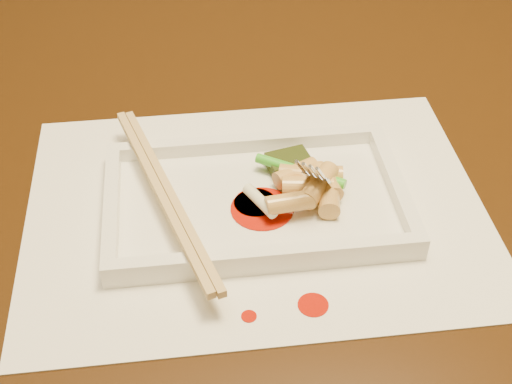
{
  "coord_description": "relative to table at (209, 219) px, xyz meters",
  "views": [
    {
      "loc": [
        -0.02,
        -0.56,
        1.18
      ],
      "look_at": [
        0.04,
        -0.1,
        0.77
      ],
      "focal_mm": 50.0,
      "sensor_mm": 36.0,
      "label": 1
    }
  ],
  "objects": [
    {
      "name": "plate_rim_far",
      "position": [
        0.04,
        -0.02,
        0.12
      ],
      "size": [
        0.26,
        0.01,
        0.01
      ],
      "primitive_type": "cube",
      "color": "white",
      "rests_on": "plate_base"
    },
    {
      "name": "sauce_blob_1",
      "position": [
        0.04,
        -0.11,
        0.11
      ],
      "size": [
        0.05,
        0.05,
        0.0
      ],
      "primitive_type": "cylinder",
      "color": "#B41505",
      "rests_on": "plate_base"
    },
    {
      "name": "placemat",
      "position": [
        0.04,
        -0.1,
        0.1
      ],
      "size": [
        0.4,
        0.3,
        0.0
      ],
      "primitive_type": "cube",
      "color": "white",
      "rests_on": "table"
    },
    {
      "name": "sauce_splatter_b",
      "position": [
        0.02,
        -0.22,
        0.1
      ],
      "size": [
        0.01,
        0.01,
        0.0
      ],
      "primitive_type": "cylinder",
      "color": "#B41505",
      "rests_on": "placemat"
    },
    {
      "name": "plate_rim_near",
      "position": [
        0.04,
        -0.17,
        0.12
      ],
      "size": [
        0.26,
        0.01,
        0.01
      ],
      "primitive_type": "cube",
      "color": "white",
      "rests_on": "plate_base"
    },
    {
      "name": "rice_cake_4",
      "position": [
        0.08,
        -0.1,
        0.12
      ],
      "size": [
        0.05,
        0.03,
        0.02
      ],
      "primitive_type": "cylinder",
      "rotation": [
        1.57,
        0.0,
        1.43
      ],
      "color": "tan",
      "rests_on": "plate_base"
    },
    {
      "name": "sauce_splatter_a",
      "position": [
        0.07,
        -0.21,
        0.1
      ],
      "size": [
        0.02,
        0.02,
        0.0
      ],
      "primitive_type": "cylinder",
      "color": "#B41505",
      "rests_on": "placemat"
    },
    {
      "name": "rice_cake_1",
      "position": [
        0.1,
        -0.11,
        0.12
      ],
      "size": [
        0.03,
        0.04,
        0.02
      ],
      "primitive_type": "cylinder",
      "rotation": [
        1.57,
        0.0,
        2.97
      ],
      "color": "tan",
      "rests_on": "plate_base"
    },
    {
      "name": "rice_cake_0",
      "position": [
        0.08,
        -0.08,
        0.12
      ],
      "size": [
        0.04,
        0.03,
        0.02
      ],
      "primitive_type": "cylinder",
      "rotation": [
        1.57,
        0.0,
        2.04
      ],
      "color": "tan",
      "rests_on": "plate_base"
    },
    {
      "name": "fork",
      "position": [
        0.11,
        -0.08,
        0.18
      ],
      "size": [
        0.09,
        0.1,
        0.14
      ],
      "primitive_type": null,
      "color": "silver",
      "rests_on": "plate_base"
    },
    {
      "name": "rice_cake_7",
      "position": [
        0.08,
        -0.08,
        0.12
      ],
      "size": [
        0.04,
        0.03,
        0.02
      ],
      "primitive_type": "cylinder",
      "rotation": [
        1.57,
        0.0,
        1.27
      ],
      "color": "tan",
      "rests_on": "plate_base"
    },
    {
      "name": "sauce_blob_0",
      "position": [
        0.04,
        -0.1,
        0.11
      ],
      "size": [
        0.04,
        0.04,
        0.0
      ],
      "primitive_type": "cylinder",
      "color": "#B41505",
      "rests_on": "plate_base"
    },
    {
      "name": "rice_cake_2",
      "position": [
        0.06,
        -0.12,
        0.13
      ],
      "size": [
        0.04,
        0.02,
        0.02
      ],
      "primitive_type": "cylinder",
      "rotation": [
        1.57,
        0.0,
        1.69
      ],
      "color": "tan",
      "rests_on": "plate_base"
    },
    {
      "name": "plate_rim_left",
      "position": [
        -0.09,
        -0.1,
        0.12
      ],
      "size": [
        0.01,
        0.14,
        0.01
      ],
      "primitive_type": "cube",
      "color": "white",
      "rests_on": "plate_base"
    },
    {
      "name": "scallion_white",
      "position": [
        0.04,
        -0.11,
        0.12
      ],
      "size": [
        0.03,
        0.04,
        0.01
      ],
      "primitive_type": "cylinder",
      "rotation": [
        1.57,
        0.0,
        0.47
      ],
      "color": "#EAEACC",
      "rests_on": "plate_base"
    },
    {
      "name": "table",
      "position": [
        0.0,
        0.0,
        0.0
      ],
      "size": [
        1.4,
        0.9,
        0.75
      ],
      "color": "black",
      "rests_on": "ground"
    },
    {
      "name": "plate_base",
      "position": [
        0.04,
        -0.1,
        0.11
      ],
      "size": [
        0.26,
        0.16,
        0.01
      ],
      "primitive_type": "cube",
      "color": "white",
      "rests_on": "placemat"
    },
    {
      "name": "chopstick_b",
      "position": [
        -0.04,
        -0.1,
        0.13
      ],
      "size": [
        0.08,
        0.24,
        0.01
      ],
      "primitive_type": "cube",
      "rotation": [
        0.0,
        0.0,
        0.29
      ],
      "color": "tan",
      "rests_on": "plate_rim_near"
    },
    {
      "name": "scallion_green",
      "position": [
        0.08,
        -0.08,
        0.12
      ],
      "size": [
        0.08,
        0.05,
        0.01
      ],
      "primitive_type": "cylinder",
      "rotation": [
        1.57,
        0.0,
        1.0
      ],
      "color": "green",
      "rests_on": "plate_base"
    },
    {
      "name": "chopstick_a",
      "position": [
        -0.04,
        -0.1,
        0.13
      ],
      "size": [
        0.08,
        0.24,
        0.01
      ],
      "primitive_type": "cube",
      "rotation": [
        0.0,
        0.0,
        0.29
      ],
      "color": "tan",
      "rests_on": "plate_rim_near"
    },
    {
      "name": "rice_cake_6",
      "position": [
        0.1,
        -0.09,
        0.12
      ],
      "size": [
        0.03,
        0.04,
        0.02
      ],
      "primitive_type": "cylinder",
      "rotation": [
        1.57,
        0.0,
        0.19
      ],
      "color": "tan",
      "rests_on": "plate_base"
    },
    {
      "name": "veg_piece",
      "position": [
        0.07,
        -0.06,
        0.12
      ],
      "size": [
        0.04,
        0.04,
        0.01
      ],
      "primitive_type": "cube",
      "rotation": [
        0.0,
        0.0,
        0.23
      ],
      "color": "black",
      "rests_on": "plate_base"
    },
    {
      "name": "rice_cake_3",
      "position": [
        0.09,
        -0.08,
        0.12
      ],
      "size": [
        0.05,
        0.02,
        0.02
      ],
      "primitive_type": "cylinder",
      "rotation": [
        1.57,
        0.0,
        1.43
      ],
      "color": "tan",
      "rests_on": "plate_base"
    },
    {
      "name": "plate_rim_right",
      "position": [
        0.16,
        -0.1,
        0.12
      ],
      "size": [
        0.01,
        0.14,
        0.01
      ],
      "primitive_type": "cube",
      "color": "white",
      "rests_on": "plate_base"
    },
    {
      "name": "rice_cake_5",
      "position": [
        0.09,
        -0.1,
        0.13
      ],
      "size": [
        0.04,
        0.05,
        0.02
      ],
      "primitive_type": "cylinder",
      "rotation": [
        1.57,
        0.0,
        2.53
      ],
      "color": "tan",
      "rests_on": "plate_base"
    }
  ]
}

